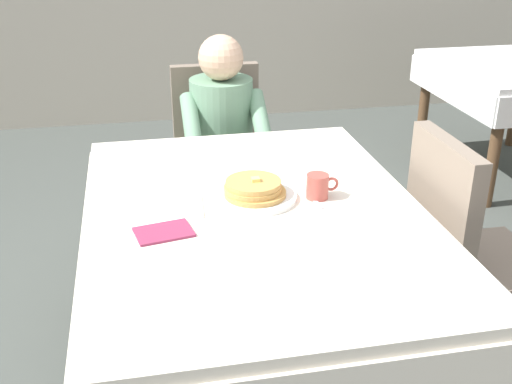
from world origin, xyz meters
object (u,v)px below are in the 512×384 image
Objects in this scene: cup_coffee at (318,186)px; fork_left_of_plate at (201,206)px; knife_right_of_plate at (311,196)px; plate_breakfast at (255,197)px; chair_right_side at (462,242)px; spoon_near_edge at (275,249)px; chair_diner at (219,147)px; dining_table_main at (255,233)px; diner_person at (223,131)px; breakfast_stack at (254,188)px.

fork_left_of_plate is (-0.40, 0.01, -0.04)m from cup_coffee.
plate_breakfast is at bearing 78.87° from knife_right_of_plate.
knife_right_of_plate is at bearing -95.23° from chair_right_side.
chair_diner is at bearing 94.44° from spoon_near_edge.
fork_left_of_plate is at bearing 84.88° from knife_right_of_plate.
spoon_near_edge is (-0.01, -0.35, -0.01)m from plate_breakfast.
plate_breakfast is at bearing 172.08° from cup_coffee.
dining_table_main is 1.36× the size of diner_person.
chair_right_side is at bearing -4.45° from cup_coffee.
cup_coffee is at bearing -87.49° from fork_left_of_plate.
diner_person is 5.60× the size of knife_right_of_plate.
chair_diner is 4.65× the size of knife_right_of_plate.
chair_right_side is (0.72, -1.01, -0.14)m from diner_person.
spoon_near_edge is at bearing -69.93° from chair_right_side.
diner_person is 0.99m from fork_left_of_plate.
fork_left_of_plate and knife_right_of_plate have the same top height.
diner_person is 1.30m from spoon_near_edge.
breakfast_stack is 1.40× the size of spoon_near_edge.
diner_person is at bearing 87.42° from dining_table_main.
chair_diner is 1.16m from fork_left_of_plate.
dining_table_main is at bearing 98.91° from knife_right_of_plate.
cup_coffee reaches higher than plate_breakfast.
diner_person reaches higher than breakfast_stack.
chair_diner reaches higher than fork_left_of_plate.
breakfast_stack is (-0.03, -0.94, 0.11)m from diner_person.
dining_table_main is 7.27× the size of breakfast_stack.
dining_table_main is at bearing -102.70° from fork_left_of_plate.
chair_right_side is at bearing -5.53° from breakfast_stack.
cup_coffee is (0.22, -0.03, 0.00)m from breakfast_stack.
spoon_near_edge is at bearing 88.32° from chair_diner.
breakfast_stack reaches higher than dining_table_main.
chair_right_side is at bearing -100.34° from knife_right_of_plate.
breakfast_stack reaches higher than plate_breakfast.
chair_right_side is at bearing -89.29° from fork_left_of_plate.
chair_right_side is at bearing 125.56° from diner_person.
chair_right_side is at bearing -5.42° from plate_breakfast.
breakfast_stack is 0.36m from spoon_near_edge.
diner_person is 0.95m from breakfast_stack.
dining_table_main is at bearing 96.77° from spoon_near_edge.
diner_person reaches higher than spoon_near_edge.
knife_right_of_plate is at bearing 155.87° from cup_coffee.
breakfast_stack is at bearing 159.66° from plate_breakfast.
dining_table_main is 13.49× the size of cup_coffee.
plate_breakfast is (0.02, 0.07, 0.10)m from dining_table_main.
fork_left_of_plate is at bearing -173.25° from breakfast_stack.
breakfast_stack reaches higher than spoon_near_edge.
diner_person is at bearing 87.91° from breakfast_stack.
dining_table_main is 0.23m from knife_right_of_plate.
chair_right_side is at bearing 121.79° from chair_diner.
chair_right_side is at bearing 0.00° from dining_table_main.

